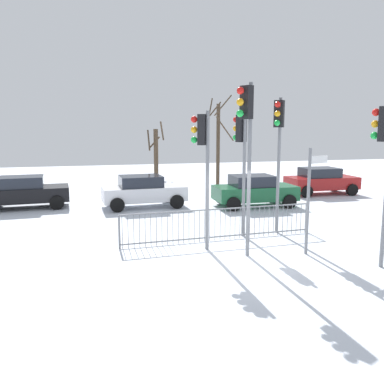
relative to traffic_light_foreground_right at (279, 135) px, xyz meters
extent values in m
plane|color=silver|center=(-2.18, -2.86, -3.44)|extent=(60.00, 60.00, 0.00)
cylinder|color=slate|center=(0.09, 0.11, -1.09)|extent=(0.11, 0.11, 4.70)
cube|color=black|center=(-0.01, -0.02, 0.71)|extent=(0.39, 0.37, 0.90)
sphere|color=red|center=(-0.17, -0.21, 1.01)|extent=(0.20, 0.20, 0.20)
sphere|color=orange|center=(-0.17, -0.21, 0.71)|extent=(0.20, 0.20, 0.20)
sphere|color=green|center=(-0.17, -0.21, 0.41)|extent=(0.20, 0.20, 0.20)
cylinder|color=slate|center=(-2.88, -1.25, -1.34)|extent=(0.11, 0.11, 4.19)
cube|color=black|center=(-3.02, -1.17, 0.20)|extent=(0.35, 0.39, 0.90)
sphere|color=red|center=(-3.24, -1.04, 0.50)|extent=(0.20, 0.20, 0.20)
sphere|color=orange|center=(-3.24, -1.04, 0.20)|extent=(0.20, 0.20, 0.20)
sphere|color=green|center=(-3.24, -1.04, -0.10)|extent=(0.20, 0.20, 0.20)
cylinder|color=slate|center=(-1.24, -0.04, -1.33)|extent=(0.11, 0.11, 4.21)
cube|color=black|center=(-1.32, 0.11, 0.22)|extent=(0.38, 0.34, 0.90)
sphere|color=red|center=(-1.43, 0.33, 0.52)|extent=(0.20, 0.20, 0.20)
sphere|color=orange|center=(-1.43, 0.33, 0.22)|extent=(0.20, 0.20, 0.20)
sphere|color=green|center=(-1.43, 0.33, -0.08)|extent=(0.20, 0.20, 0.20)
cylinder|color=slate|center=(-1.92, -2.14, -0.97)|extent=(0.11, 0.11, 4.93)
cube|color=black|center=(-2.06, -2.21, 0.94)|extent=(0.34, 0.38, 0.90)
sphere|color=red|center=(-2.29, -2.32, 1.24)|extent=(0.20, 0.20, 0.20)
sphere|color=orange|center=(-2.29, -2.32, 0.94)|extent=(0.20, 0.20, 0.20)
sphere|color=green|center=(-2.29, -2.32, 0.64)|extent=(0.20, 0.20, 0.20)
sphere|color=red|center=(1.01, -3.57, 0.66)|extent=(0.20, 0.20, 0.20)
sphere|color=orange|center=(1.01, -3.57, 0.36)|extent=(0.20, 0.20, 0.20)
sphere|color=green|center=(1.01, -3.57, 0.06)|extent=(0.20, 0.20, 0.20)
cylinder|color=slate|center=(-0.18, -2.42, -1.87)|extent=(0.09, 0.09, 3.13)
cube|color=white|center=(0.20, -2.29, -0.66)|extent=(0.67, 0.26, 0.22)
cube|color=slate|center=(-2.18, -0.37, -2.39)|extent=(6.60, 0.37, 0.04)
cube|color=slate|center=(-2.18, -0.37, -3.32)|extent=(6.60, 0.37, 0.04)
cylinder|color=slate|center=(-5.39, -0.53, -2.91)|extent=(0.02, 0.02, 1.05)
cylinder|color=slate|center=(-5.21, -0.52, -2.91)|extent=(0.02, 0.02, 1.05)
cylinder|color=slate|center=(-5.03, -0.51, -2.91)|extent=(0.02, 0.02, 1.05)
cylinder|color=slate|center=(-4.86, -0.50, -2.91)|extent=(0.02, 0.02, 1.05)
cylinder|color=slate|center=(-4.68, -0.50, -2.91)|extent=(0.02, 0.02, 1.05)
cylinder|color=slate|center=(-4.50, -0.49, -2.91)|extent=(0.02, 0.02, 1.05)
cylinder|color=slate|center=(-4.32, -0.48, -2.91)|extent=(0.02, 0.02, 1.05)
cylinder|color=slate|center=(-4.14, -0.47, -2.91)|extent=(0.02, 0.02, 1.05)
cylinder|color=slate|center=(-3.96, -0.46, -2.91)|extent=(0.02, 0.02, 1.05)
cylinder|color=slate|center=(-3.79, -0.45, -2.91)|extent=(0.02, 0.02, 1.05)
cylinder|color=slate|center=(-3.61, -0.44, -2.91)|extent=(0.02, 0.02, 1.05)
cylinder|color=slate|center=(-3.43, -0.43, -2.91)|extent=(0.02, 0.02, 1.05)
cylinder|color=slate|center=(-3.25, -0.43, -2.91)|extent=(0.02, 0.02, 1.05)
cylinder|color=slate|center=(-3.07, -0.42, -2.91)|extent=(0.02, 0.02, 1.05)
cylinder|color=slate|center=(-2.89, -0.41, -2.91)|extent=(0.02, 0.02, 1.05)
cylinder|color=slate|center=(-2.72, -0.40, -2.91)|extent=(0.02, 0.02, 1.05)
cylinder|color=slate|center=(-2.54, -0.39, -2.91)|extent=(0.02, 0.02, 1.05)
cylinder|color=slate|center=(-2.36, -0.38, -2.91)|extent=(0.02, 0.02, 1.05)
cylinder|color=slate|center=(-2.18, -0.37, -2.91)|extent=(0.02, 0.02, 1.05)
cylinder|color=slate|center=(-2.00, -0.36, -2.91)|extent=(0.02, 0.02, 1.05)
cylinder|color=slate|center=(-1.82, -0.35, -2.91)|extent=(0.02, 0.02, 1.05)
cylinder|color=slate|center=(-1.64, -0.35, -2.91)|extent=(0.02, 0.02, 1.05)
cylinder|color=slate|center=(-1.47, -0.34, -2.91)|extent=(0.02, 0.02, 1.05)
cylinder|color=slate|center=(-1.29, -0.33, -2.91)|extent=(0.02, 0.02, 1.05)
cylinder|color=slate|center=(-1.11, -0.32, -2.91)|extent=(0.02, 0.02, 1.05)
cylinder|color=slate|center=(-0.93, -0.31, -2.91)|extent=(0.02, 0.02, 1.05)
cylinder|color=slate|center=(-0.75, -0.30, -2.91)|extent=(0.02, 0.02, 1.05)
cylinder|color=slate|center=(-0.57, -0.29, -2.91)|extent=(0.02, 0.02, 1.05)
cylinder|color=slate|center=(-0.40, -0.28, -2.91)|extent=(0.02, 0.02, 1.05)
cylinder|color=slate|center=(-0.22, -0.27, -2.91)|extent=(0.02, 0.02, 1.05)
cylinder|color=slate|center=(-0.04, -0.27, -2.91)|extent=(0.02, 0.02, 1.05)
cylinder|color=slate|center=(0.14, -0.26, -2.91)|extent=(0.02, 0.02, 1.05)
cylinder|color=slate|center=(0.32, -0.25, -2.91)|extent=(0.02, 0.02, 1.05)
cylinder|color=slate|center=(0.50, -0.24, -2.91)|extent=(0.02, 0.02, 1.05)
cylinder|color=slate|center=(0.67, -0.23, -2.91)|extent=(0.02, 0.02, 1.05)
cylinder|color=slate|center=(0.85, -0.22, -2.91)|extent=(0.02, 0.02, 1.05)
cylinder|color=slate|center=(1.03, -0.21, -2.91)|extent=(0.02, 0.02, 1.05)
cylinder|color=slate|center=(-5.48, -0.54, -2.91)|extent=(0.06, 0.06, 1.05)
cylinder|color=slate|center=(1.12, -0.21, -2.91)|extent=(0.06, 0.06, 1.05)
cube|color=silver|center=(-3.86, 5.89, -2.79)|extent=(3.88, 1.89, 0.65)
cube|color=#1E232D|center=(-4.01, 5.88, -2.24)|extent=(1.97, 1.59, 0.55)
cylinder|color=black|center=(-2.56, 6.81, -3.12)|extent=(0.65, 0.25, 0.64)
cylinder|color=black|center=(-2.47, 5.11, -3.12)|extent=(0.65, 0.25, 0.64)
cylinder|color=black|center=(-5.25, 6.67, -3.12)|extent=(0.65, 0.25, 0.64)
cylinder|color=black|center=(-5.17, 4.97, -3.12)|extent=(0.65, 0.25, 0.64)
cube|color=#195933|center=(1.21, 4.77, -2.79)|extent=(3.83, 1.76, 0.65)
cube|color=#1E232D|center=(1.06, 4.78, -2.24)|extent=(1.92, 1.53, 0.55)
cylinder|color=black|center=(2.57, 5.60, -3.12)|extent=(0.64, 0.23, 0.64)
cylinder|color=black|center=(2.55, 3.90, -3.12)|extent=(0.64, 0.23, 0.64)
cylinder|color=black|center=(-0.13, 5.64, -3.12)|extent=(0.64, 0.23, 0.64)
cylinder|color=black|center=(-0.15, 3.94, -3.12)|extent=(0.64, 0.23, 0.64)
cube|color=black|center=(-9.17, 6.96, -2.79)|extent=(3.90, 1.95, 0.65)
cube|color=#1E232D|center=(-9.32, 6.95, -2.24)|extent=(2.00, 1.62, 0.55)
cylinder|color=black|center=(-7.88, 7.90, -3.12)|extent=(0.65, 0.26, 0.64)
cylinder|color=black|center=(-7.77, 6.20, -3.12)|extent=(0.65, 0.26, 0.64)
cube|color=maroon|center=(6.15, 7.11, -2.79)|extent=(3.82, 1.75, 0.65)
cube|color=#1E232D|center=(6.00, 7.12, -2.24)|extent=(1.92, 1.53, 0.55)
cylinder|color=black|center=(7.51, 7.95, -3.12)|extent=(0.64, 0.23, 0.64)
cylinder|color=black|center=(7.49, 6.25, -3.12)|extent=(0.64, 0.23, 0.64)
cylinder|color=black|center=(4.81, 7.98, -3.12)|extent=(0.64, 0.23, 0.64)
cylinder|color=black|center=(4.79, 6.28, -3.12)|extent=(0.64, 0.23, 0.64)
cylinder|color=#473828|center=(-1.47, 17.06, -1.68)|extent=(0.33, 0.33, 3.52)
cylinder|color=#473828|center=(-1.03, 16.88, -0.06)|extent=(0.49, 1.01, 1.38)
cylinder|color=#473828|center=(-1.99, 17.07, -0.73)|extent=(0.15, 1.14, 1.49)
cylinder|color=#473828|center=(-1.52, 17.45, -0.92)|extent=(0.88, 0.22, 0.91)
cylinder|color=#473828|center=(1.68, 11.97, -0.89)|extent=(0.23, 0.23, 5.10)
cylinder|color=#473828|center=(1.91, 11.34, 0.12)|extent=(1.35, 0.55, 1.51)
cylinder|color=#473828|center=(1.22, 12.24, 1.27)|extent=(0.65, 1.02, 1.56)
cylinder|color=#473828|center=(1.58, 12.38, 1.34)|extent=(0.91, 0.29, 0.97)
cylinder|color=#473828|center=(1.11, 12.17, 0.41)|extent=(0.50, 1.23, 1.15)
cylinder|color=#473828|center=(2.11, 12.39, 1.59)|extent=(0.94, 0.96, 1.30)
camera|label=1|loc=(-6.31, -12.95, 0.31)|focal=38.45mm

